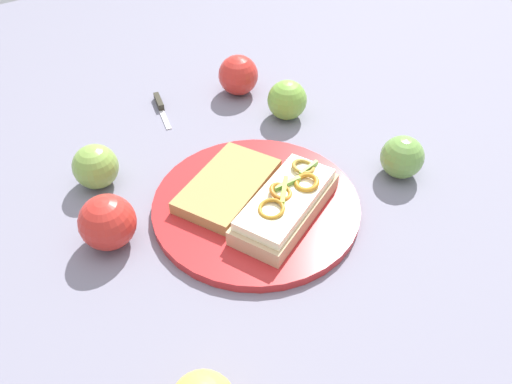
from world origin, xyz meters
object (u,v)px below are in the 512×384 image
at_px(apple_1, 287,100).
at_px(apple_3, 238,75).
at_px(sandwich, 286,204).
at_px(apple_2, 96,167).
at_px(apple_5, 402,157).
at_px(plate, 256,205).
at_px(bread_slice_side, 228,186).
at_px(knife, 161,106).
at_px(apple_0, 107,222).

height_order(apple_1, apple_3, apple_3).
distance_m(sandwich, apple_2, 0.30).
bearing_deg(apple_2, apple_5, 57.08).
xyz_separation_m(plate, apple_2, (-0.19, -0.17, 0.03)).
bearing_deg(apple_1, plate, -48.86).
xyz_separation_m(sandwich, bread_slice_side, (-0.09, -0.04, -0.01)).
bearing_deg(apple_2, plate, 41.19).
distance_m(plate, apple_1, 0.25).
bearing_deg(apple_5, plate, -106.39).
height_order(bread_slice_side, apple_5, apple_5).
relative_size(plate, bread_slice_side, 1.86).
height_order(plate, bread_slice_side, bread_slice_side).
distance_m(bread_slice_side, apple_5, 0.28).
relative_size(apple_1, knife, 0.66).
distance_m(apple_0, apple_5, 0.45).
bearing_deg(plate, apple_5, 73.61).
xyz_separation_m(sandwich, apple_2, (-0.23, -0.19, 0.00)).
height_order(plate, apple_1, apple_1).
bearing_deg(plate, bread_slice_side, -156.97).
bearing_deg(bread_slice_side, sandwich, 88.64).
height_order(plate, apple_5, apple_5).
distance_m(bread_slice_side, apple_1, 0.24).
bearing_deg(sandwich, plate, -88.74).
distance_m(bread_slice_side, apple_0, 0.18).
bearing_deg(apple_5, knife, -150.57).
height_order(plate, apple_2, apple_2).
bearing_deg(bread_slice_side, apple_5, 130.71).
bearing_deg(bread_slice_side, apple_2, -69.58).
bearing_deg(sandwich, knife, -111.76).
height_order(sandwich, bread_slice_side, sandwich).
relative_size(apple_2, knife, 0.64).
bearing_deg(apple_2, apple_1, 85.75).
bearing_deg(knife, plate, 13.20).
xyz_separation_m(apple_0, apple_2, (-0.13, 0.03, -0.00)).
bearing_deg(plate, apple_3, 150.14).
relative_size(plate, knife, 2.82).
height_order(plate, apple_3, apple_3).
xyz_separation_m(sandwich, knife, (-0.37, -0.01, -0.03)).
bearing_deg(plate, apple_2, -138.81).
distance_m(sandwich, apple_0, 0.25).
height_order(bread_slice_side, apple_3, apple_3).
relative_size(apple_2, apple_5, 1.02).
height_order(apple_3, apple_5, apple_3).
bearing_deg(apple_0, plate, 72.18).
bearing_deg(sandwich, apple_2, -74.58).
relative_size(plate, sandwich, 1.52).
distance_m(sandwich, apple_1, 0.27).
bearing_deg(apple_1, apple_2, -94.25).
xyz_separation_m(apple_1, apple_3, (-0.12, -0.02, 0.00)).
height_order(sandwich, apple_3, apple_3).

